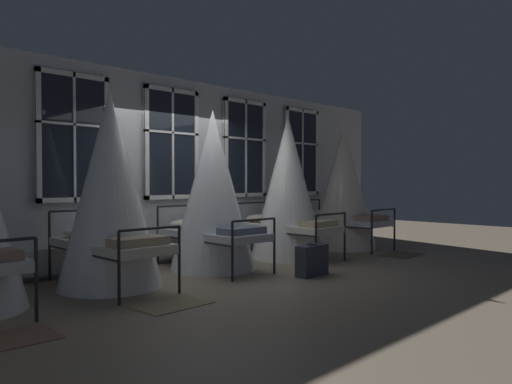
{
  "coord_description": "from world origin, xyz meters",
  "views": [
    {
      "loc": [
        -4.87,
        -5.92,
        1.37
      ],
      "look_at": [
        0.94,
        -0.12,
        1.18
      ],
      "focal_mm": 34.51,
      "sensor_mm": 36.0,
      "label": 1
    }
  ],
  "objects_px": {
    "cot_fourth": "(288,189)",
    "cot_fifth": "(343,188)",
    "cot_third": "(213,192)",
    "cot_second": "(110,191)",
    "suitcase_dark": "(312,260)"
  },
  "relations": [
    {
      "from": "cot_fifth",
      "to": "suitcase_dark",
      "type": "relative_size",
      "value": 4.38
    },
    {
      "from": "cot_third",
      "to": "cot_fifth",
      "type": "bearing_deg",
      "value": -88.79
    },
    {
      "from": "cot_second",
      "to": "suitcase_dark",
      "type": "height_order",
      "value": "cot_second"
    },
    {
      "from": "cot_fifth",
      "to": "suitcase_dark",
      "type": "xyz_separation_m",
      "value": [
        -2.75,
        -1.38,
        -0.99
      ]
    },
    {
      "from": "cot_fourth",
      "to": "cot_fifth",
      "type": "distance_m",
      "value": 1.75
    },
    {
      "from": "cot_fifth",
      "to": "cot_fourth",
      "type": "bearing_deg",
      "value": 91.68
    },
    {
      "from": "cot_fourth",
      "to": "suitcase_dark",
      "type": "xyz_separation_m",
      "value": [
        -1.0,
        -1.35,
        -1.01
      ]
    },
    {
      "from": "cot_fifth",
      "to": "suitcase_dark",
      "type": "height_order",
      "value": "cot_fifth"
    },
    {
      "from": "cot_fourth",
      "to": "suitcase_dark",
      "type": "relative_size",
      "value": 4.45
    },
    {
      "from": "suitcase_dark",
      "to": "cot_second",
      "type": "bearing_deg",
      "value": 147.41
    },
    {
      "from": "cot_fourth",
      "to": "cot_fifth",
      "type": "relative_size",
      "value": 1.01
    },
    {
      "from": "cot_third",
      "to": "cot_fifth",
      "type": "distance_m",
      "value": 3.43
    },
    {
      "from": "cot_second",
      "to": "cot_third",
      "type": "relative_size",
      "value": 1.03
    },
    {
      "from": "cot_third",
      "to": "cot_second",
      "type": "bearing_deg",
      "value": 92.66
    },
    {
      "from": "suitcase_dark",
      "to": "cot_fourth",
      "type": "bearing_deg",
      "value": 50.27
    }
  ]
}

